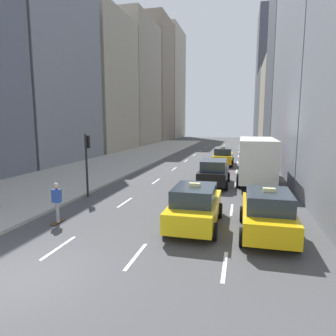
# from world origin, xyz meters

# --- Properties ---
(ground_plane) EXTENTS (160.00, 160.00, 0.00)m
(ground_plane) POSITION_xyz_m (0.00, 0.00, 0.00)
(ground_plane) COLOR #474749
(sidewalk_left) EXTENTS (8.00, 66.00, 0.15)m
(sidewalk_left) POSITION_xyz_m (-7.00, 27.00, 0.07)
(sidewalk_left) COLOR #ADAAA3
(sidewalk_left) RESTS_ON ground
(lane_markings) EXTENTS (5.72, 56.00, 0.01)m
(lane_markings) POSITION_xyz_m (2.60, 23.00, 0.01)
(lane_markings) COLOR white
(lane_markings) RESTS_ON ground
(building_row_left) EXTENTS (6.00, 84.99, 34.50)m
(building_row_left) POSITION_xyz_m (-14.00, 39.71, 13.66)
(building_row_left) COLOR slate
(building_row_left) RESTS_ON ground
(building_row_right) EXTENTS (6.00, 90.58, 37.64)m
(building_row_right) POSITION_xyz_m (12.00, 45.15, 13.50)
(building_row_right) COLOR gray
(building_row_right) RESTS_ON ground
(taxi_lead) EXTENTS (2.02, 4.40, 1.87)m
(taxi_lead) POSITION_xyz_m (6.80, 4.96, 0.88)
(taxi_lead) COLOR yellow
(taxi_lead) RESTS_ON ground
(taxi_second) EXTENTS (2.02, 4.40, 1.87)m
(taxi_second) POSITION_xyz_m (4.00, 23.50, 0.88)
(taxi_second) COLOR yellow
(taxi_second) RESTS_ON ground
(taxi_third) EXTENTS (2.02, 4.40, 1.87)m
(taxi_third) POSITION_xyz_m (4.00, 5.22, 0.88)
(taxi_third) COLOR yellow
(taxi_third) RESTS_ON ground
(sedan_black_near) EXTENTS (2.02, 4.61, 1.76)m
(sedan_black_near) POSITION_xyz_m (4.00, 13.62, 0.90)
(sedan_black_near) COLOR black
(sedan_black_near) RESTS_ON ground
(box_truck) EXTENTS (2.58, 8.40, 3.15)m
(box_truck) POSITION_xyz_m (6.80, 15.59, 1.71)
(box_truck) COLOR maroon
(box_truck) RESTS_ON ground
(skateboarder) EXTENTS (0.36, 0.80, 1.75)m
(skateboarder) POSITION_xyz_m (-1.75, 4.27, 0.96)
(skateboarder) COLOR brown
(skateboarder) RESTS_ON ground
(traffic_light_pole) EXTENTS (0.24, 0.42, 3.60)m
(traffic_light_pole) POSITION_xyz_m (-2.75, 8.75, 2.41)
(traffic_light_pole) COLOR black
(traffic_light_pole) RESTS_ON ground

